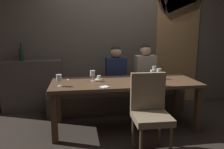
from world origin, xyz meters
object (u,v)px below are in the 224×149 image
Objects in this scene: banquette_bench at (117,100)px; wine_glass_center_front at (93,74)px; wine_glass_near_left at (59,78)px; dining_table at (125,87)px; wine_glass_near_right at (159,72)px; diner_redhead at (116,68)px; espresso_cup at (99,78)px; chair_near_side at (150,108)px; wine_glass_center_back at (154,69)px; wine_glass_end_left at (158,78)px; wine_bottle_dark_red at (21,54)px; wine_glass_end_right at (153,73)px; fork_on_table at (68,79)px; diner_bearded at (145,67)px.

wine_glass_center_front is at bearing -127.71° from banquette_bench.
dining_table is at bearing 9.70° from wine_glass_near_left.
diner_redhead is at bearing 133.52° from wine_glass_near_right.
espresso_cup reaches higher than dining_table.
banquette_bench is 2.55× the size of chair_near_side.
wine_glass_center_back and wine_glass_end_left have the same top height.
wine_bottle_dark_red is 2.39m from wine_glass_end_right.
diner_redhead is at bearing 111.16° from wine_glass_end_left.
dining_table is at bearing -32.56° from fork_on_table.
chair_near_side reaches higher than wine_glass_center_front.
diner_bearded reaches higher than espresso_cup.
wine_glass_center_back is at bearing 9.90° from espresso_cup.
diner_redhead is at bearing 55.86° from espresso_cup.
wine_glass_end_right reaches higher than espresso_cup.
espresso_cup is at bearing 175.14° from wine_glass_near_right.
banquette_bench is 3.18× the size of diner_redhead.
diner_bearded reaches higher than wine_glass_near_left.
diner_redhead is 0.65m from espresso_cup.
wine_glass_center_front reaches higher than banquette_bench.
wine_bottle_dark_red is (-1.87, 1.75, 0.51)m from chair_near_side.
diner_redhead is at bearing -11.00° from wine_bottle_dark_red.
wine_glass_near_right is (1.53, 0.25, 0.00)m from wine_glass_near_left.
wine_glass_center_back is 1.37× the size of espresso_cup.
diner_bearded is 6.81× the size of espresso_cup.
wine_glass_near_right is at bearing -91.95° from wine_glass_center_back.
wine_glass_near_left and wine_glass_center_back have the same top height.
chair_near_side is at bearing -116.88° from wine_glass_near_right.
diner_redhead reaches higher than fork_on_table.
chair_near_side is 1.20× the size of diner_bearded.
wine_glass_end_right is (0.27, 0.70, 0.30)m from chair_near_side.
wine_glass_end_right is (1.39, 0.15, 0.00)m from wine_glass_near_left.
dining_table is 0.56m from wine_glass_end_left.
wine_glass_near_left is 1.36m from wine_glass_end_left.
chair_near_side reaches higher than banquette_bench.
wine_glass_near_left is 1.00× the size of wine_glass_center_front.
chair_near_side is (0.16, -0.72, -0.09)m from dining_table.
wine_glass_end_right and wine_glass_center_front have the same top height.
banquette_bench is 15.24× the size of wine_glass_center_front.
wine_bottle_dark_red is at bearing 169.05° from banquette_bench.
fork_on_table is at bearing 154.26° from wine_glass_center_front.
dining_table is 0.53m from wine_glass_center_front.
dining_table is 2.69× the size of diner_bearded.
chair_near_side is 0.53m from wine_glass_end_left.
wine_glass_end_right is at bearing -6.04° from wine_glass_center_front.
diner_bearded is 0.35m from wine_glass_center_back.
chair_near_side reaches higher than wine_glass_near_left.
banquette_bench is at bearing 52.29° from wine_glass_center_front.
diner_bearded reaches higher than fork_on_table.
wine_bottle_dark_red is 1.99× the size of wine_glass_center_back.
wine_glass_end_right is at bearing -12.76° from espresso_cup.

